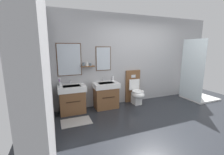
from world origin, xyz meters
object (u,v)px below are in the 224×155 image
(vanity_sink_left, at_px, (72,99))
(vanity_sink_right, at_px, (106,95))
(toilet, at_px, (135,91))
(soap_dispenser, at_px, (113,78))
(toothbrush_cup, at_px, (60,83))
(shower_tray, at_px, (197,87))

(vanity_sink_left, bearing_deg, vanity_sink_right, 0.00)
(toilet, bearing_deg, soap_dispenser, 165.72)
(vanity_sink_right, height_order, toothbrush_cup, toothbrush_cup)
(toilet, xyz_separation_m, shower_tray, (2.06, -0.43, 0.03))
(toothbrush_cup, relative_size, soap_dispenser, 1.16)
(toothbrush_cup, distance_m, soap_dispenser, 1.48)
(toothbrush_cup, xyz_separation_m, shower_tray, (4.22, -0.59, -0.38))
(vanity_sink_left, distance_m, toothbrush_cup, 0.51)
(toothbrush_cup, bearing_deg, vanity_sink_right, -7.41)
(soap_dispenser, bearing_deg, vanity_sink_left, -172.19)
(vanity_sink_right, xyz_separation_m, soap_dispenser, (0.28, 0.17, 0.42))
(vanity_sink_left, bearing_deg, shower_tray, -6.28)
(toothbrush_cup, relative_size, shower_tray, 0.10)
(vanity_sink_left, height_order, soap_dispenser, soap_dispenser)
(toilet, bearing_deg, vanity_sink_right, 179.74)
(shower_tray, bearing_deg, toilet, 168.22)
(vanity_sink_right, xyz_separation_m, toilet, (0.95, -0.00, -0.00))
(vanity_sink_left, distance_m, shower_tray, 3.97)
(toothbrush_cup, bearing_deg, shower_tray, -7.98)
(vanity_sink_right, relative_size, toothbrush_cup, 3.70)
(vanity_sink_right, height_order, shower_tray, shower_tray)
(toilet, height_order, soap_dispenser, toilet)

